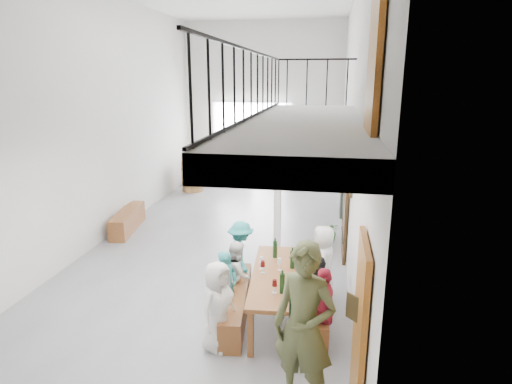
% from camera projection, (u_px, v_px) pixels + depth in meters
% --- Properties ---
extents(floor, '(12.00, 12.00, 0.00)m').
position_uv_depth(floor, '(223.00, 241.00, 9.83)').
color(floor, slate).
rests_on(floor, ground).
extents(room_walls, '(12.00, 12.00, 12.00)m').
position_uv_depth(room_walls, '(220.00, 82.00, 8.90)').
color(room_walls, white).
rests_on(room_walls, ground).
extents(gateway_portal, '(2.80, 0.08, 2.80)m').
position_uv_depth(gateway_portal, '(252.00, 143.00, 15.18)').
color(gateway_portal, white).
rests_on(gateway_portal, ground).
extents(right_wall_decor, '(0.07, 8.28, 5.07)m').
position_uv_depth(right_wall_decor, '(351.00, 195.00, 7.16)').
color(right_wall_decor, '#A6631C').
rests_on(right_wall_decor, ground).
extents(balcony, '(1.52, 5.62, 4.00)m').
position_uv_depth(balcony, '(305.00, 130.00, 5.76)').
color(balcony, silver).
rests_on(balcony, ground).
extents(tasting_table, '(1.03, 2.20, 0.79)m').
position_uv_depth(tasting_table, '(281.00, 279.00, 6.46)').
color(tasting_table, brown).
rests_on(tasting_table, ground).
extents(bench_inner, '(0.53, 2.02, 0.46)m').
position_uv_depth(bench_inner, '(237.00, 303.00, 6.69)').
color(bench_inner, brown).
rests_on(bench_inner, ground).
extents(bench_wall, '(0.32, 1.80, 0.41)m').
position_uv_depth(bench_wall, '(319.00, 309.00, 6.58)').
color(bench_wall, brown).
rests_on(bench_wall, ground).
extents(tableware, '(0.53, 1.27, 0.35)m').
position_uv_depth(tableware, '(277.00, 265.00, 6.41)').
color(tableware, black).
rests_on(tableware, tasting_table).
extents(side_bench, '(0.65, 1.80, 0.49)m').
position_uv_depth(side_bench, '(128.00, 220.00, 10.51)').
color(side_bench, brown).
rests_on(side_bench, ground).
extents(oak_barrel, '(0.69, 0.69, 1.02)m').
position_uv_depth(oak_barrel, '(192.00, 176.00, 14.08)').
color(oak_barrel, '#996237').
rests_on(oak_barrel, ground).
extents(serving_counter, '(1.84, 0.74, 0.94)m').
position_uv_depth(serving_counter, '(227.00, 169.00, 15.29)').
color(serving_counter, '#3E2712').
rests_on(serving_counter, ground).
extents(counter_bottles, '(1.53, 0.30, 0.28)m').
position_uv_depth(counter_bottles, '(227.00, 152.00, 15.14)').
color(counter_bottles, black).
rests_on(counter_bottles, serving_counter).
extents(guest_left_a, '(0.62, 0.74, 1.28)m').
position_uv_depth(guest_left_a, '(218.00, 306.00, 5.81)').
color(guest_left_a, silver).
rests_on(guest_left_a, ground).
extents(guest_left_b, '(0.40, 0.48, 1.14)m').
position_uv_depth(guest_left_b, '(227.00, 287.00, 6.50)').
color(guest_left_b, teal).
rests_on(guest_left_b, ground).
extents(guest_left_c, '(0.55, 0.64, 1.13)m').
position_uv_depth(guest_left_c, '(238.00, 274.00, 6.93)').
color(guest_left_c, silver).
rests_on(guest_left_c, ground).
extents(guest_left_d, '(0.72, 0.92, 1.24)m').
position_uv_depth(guest_left_d, '(241.00, 255.00, 7.53)').
color(guest_left_d, teal).
rests_on(guest_left_d, ground).
extents(guest_right_a, '(0.47, 0.75, 1.19)m').
position_uv_depth(guest_right_a, '(323.00, 308.00, 5.85)').
color(guest_right_a, '#A41C2F').
rests_on(guest_right_a, ground).
extents(guest_right_b, '(0.67, 1.00, 1.03)m').
position_uv_depth(guest_right_b, '(316.00, 287.00, 6.61)').
color(guest_right_b, black).
rests_on(guest_right_b, ground).
extents(guest_right_c, '(0.48, 0.68, 1.31)m').
position_uv_depth(guest_right_c, '(323.00, 263.00, 7.13)').
color(guest_right_c, silver).
rests_on(guest_right_c, ground).
extents(host_standing, '(0.84, 0.70, 1.98)m').
position_uv_depth(host_standing, '(304.00, 328.00, 4.70)').
color(host_standing, '#454A2A').
rests_on(host_standing, ground).
extents(potted_plant, '(0.46, 0.41, 0.44)m').
position_uv_depth(potted_plant, '(332.00, 232.00, 9.83)').
color(potted_plant, '#144A17').
rests_on(potted_plant, ground).
extents(bicycle_near, '(2.05, 1.19, 1.02)m').
position_uv_depth(bicycle_near, '(301.00, 173.00, 14.53)').
color(bicycle_near, black).
rests_on(bicycle_near, ground).
extents(bicycle_far, '(1.68, 0.94, 0.97)m').
position_uv_depth(bicycle_far, '(280.00, 172.00, 14.70)').
color(bicycle_far, black).
rests_on(bicycle_far, ground).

